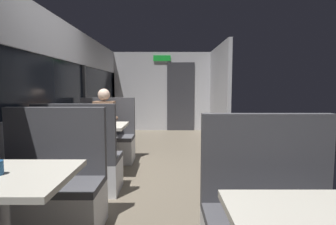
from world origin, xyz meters
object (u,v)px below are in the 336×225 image
at_px(bench_mid_window_facing_end, 81,166).
at_px(bench_mid_window_facing_entry, 108,142).
at_px(dining_table_near_window, 1,190).
at_px(dining_table_mid_window, 96,131).
at_px(seated_passenger, 106,131).
at_px(bench_near_window_facing_entry, 51,193).

height_order(bench_mid_window_facing_end, bench_mid_window_facing_entry, same).
bearing_deg(dining_table_near_window, bench_mid_window_facing_entry, 90.00).
distance_m(dining_table_mid_window, seated_passenger, 0.64).
xyz_separation_m(bench_near_window_facing_entry, dining_table_mid_window, (0.00, 1.53, 0.31)).
height_order(dining_table_mid_window, bench_mid_window_facing_end, bench_mid_window_facing_end).
xyz_separation_m(bench_mid_window_facing_end, seated_passenger, (0.00, 1.33, 0.21)).
bearing_deg(bench_near_window_facing_entry, bench_mid_window_facing_entry, 90.00).
height_order(bench_near_window_facing_entry, bench_mid_window_facing_end, same).
bearing_deg(dining_table_near_window, bench_near_window_facing_entry, 90.00).
distance_m(bench_mid_window_facing_end, seated_passenger, 1.34).
relative_size(bench_mid_window_facing_end, bench_mid_window_facing_entry, 1.00).
height_order(dining_table_near_window, bench_mid_window_facing_end, bench_mid_window_facing_end).
relative_size(bench_near_window_facing_entry, seated_passenger, 0.87).
xyz_separation_m(dining_table_mid_window, seated_passenger, (0.00, 0.63, -0.10)).
distance_m(bench_near_window_facing_entry, bench_mid_window_facing_entry, 2.23).
distance_m(bench_mid_window_facing_entry, seated_passenger, 0.22).
xyz_separation_m(dining_table_near_window, bench_mid_window_facing_entry, (0.00, 2.93, -0.31)).
bearing_deg(bench_near_window_facing_entry, dining_table_near_window, -90.00).
relative_size(dining_table_near_window, seated_passenger, 0.71).
distance_m(bench_mid_window_facing_end, bench_mid_window_facing_entry, 1.40).
xyz_separation_m(bench_near_window_facing_entry, bench_mid_window_facing_end, (0.00, 0.83, 0.00)).
height_order(dining_table_mid_window, seated_passenger, seated_passenger).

